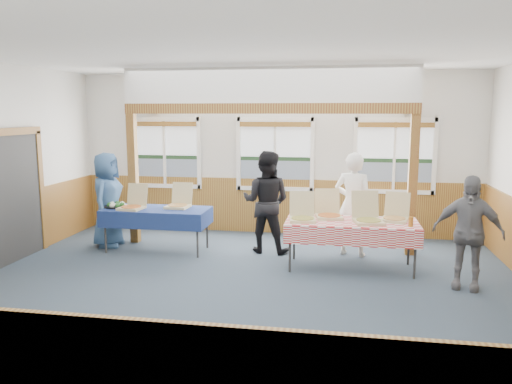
# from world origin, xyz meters

# --- Properties ---
(floor) EXTENTS (8.00, 8.00, 0.00)m
(floor) POSITION_xyz_m (0.00, 0.00, 0.00)
(floor) COLOR #283341
(floor) RESTS_ON ground
(ceiling) EXTENTS (8.00, 8.00, 0.00)m
(ceiling) POSITION_xyz_m (0.00, 0.00, 3.20)
(ceiling) COLOR white
(ceiling) RESTS_ON wall_back
(wall_back) EXTENTS (8.00, 0.00, 8.00)m
(wall_back) POSITION_xyz_m (0.00, 3.50, 1.60)
(wall_back) COLOR silver
(wall_back) RESTS_ON floor
(wall_front) EXTENTS (8.00, 0.00, 8.00)m
(wall_front) POSITION_xyz_m (0.00, -3.50, 1.60)
(wall_front) COLOR silver
(wall_front) RESTS_ON floor
(wainscot_back) EXTENTS (7.98, 0.05, 1.10)m
(wainscot_back) POSITION_xyz_m (0.00, 3.48, 0.55)
(wainscot_back) COLOR brown
(wainscot_back) RESTS_ON floor
(cased_opening) EXTENTS (0.06, 1.30, 2.10)m
(cased_opening) POSITION_xyz_m (-3.96, 0.90, 1.05)
(cased_opening) COLOR #2D2D2D
(cased_opening) RESTS_ON wall_left
(window_left) EXTENTS (1.56, 0.10, 1.46)m
(window_left) POSITION_xyz_m (-2.30, 3.46, 1.68)
(window_left) COLOR white
(window_left) RESTS_ON wall_back
(window_mid) EXTENTS (1.56, 0.10, 1.46)m
(window_mid) POSITION_xyz_m (0.00, 3.46, 1.68)
(window_mid) COLOR white
(window_mid) RESTS_ON wall_back
(window_right) EXTENTS (1.56, 0.10, 1.46)m
(window_right) POSITION_xyz_m (2.30, 3.46, 1.68)
(window_right) COLOR white
(window_right) RESTS_ON wall_back
(post_left) EXTENTS (0.15, 0.15, 2.40)m
(post_left) POSITION_xyz_m (-2.50, 2.30, 1.20)
(post_left) COLOR #602D15
(post_left) RESTS_ON floor
(post_right) EXTENTS (0.15, 0.15, 2.40)m
(post_right) POSITION_xyz_m (2.50, 2.30, 1.20)
(post_right) COLOR #602D15
(post_right) RESTS_ON floor
(cross_beam) EXTENTS (5.15, 0.18, 0.18)m
(cross_beam) POSITION_xyz_m (0.00, 2.30, 2.49)
(cross_beam) COLOR #602D15
(cross_beam) RESTS_ON post_left
(table_left) EXTENTS (1.98, 1.33, 0.76)m
(table_left) POSITION_xyz_m (-1.87, 1.80, 0.70)
(table_left) COLOR #2D2D2D
(table_left) RESTS_ON floor
(table_right) EXTENTS (2.10, 1.09, 0.76)m
(table_right) POSITION_xyz_m (1.48, 1.33, 0.70)
(table_right) COLOR #2D2D2D
(table_right) RESTS_ON floor
(pizza_box_a) EXTENTS (0.43, 0.51, 0.42)m
(pizza_box_a) POSITION_xyz_m (-2.27, 1.69, 0.82)
(pizza_box_a) COLOR beige
(pizza_box_a) RESTS_ON table_left
(pizza_box_b) EXTENTS (0.41, 0.49, 0.42)m
(pizza_box_b) POSITION_xyz_m (-1.52, 1.96, 0.82)
(pizza_box_b) COLOR beige
(pizza_box_b) RESTS_ON table_left
(pizza_box_c) EXTENTS (0.45, 0.52, 0.43)m
(pizza_box_c) POSITION_xyz_m (0.73, 1.23, 0.82)
(pizza_box_c) COLOR beige
(pizza_box_c) RESTS_ON table_right
(pizza_box_d) EXTENTS (0.48, 0.55, 0.44)m
(pizza_box_d) POSITION_xyz_m (1.13, 1.52, 0.82)
(pizza_box_d) COLOR beige
(pizza_box_d) RESTS_ON table_right
(pizza_box_e) EXTENTS (0.51, 0.59, 0.46)m
(pizza_box_e) POSITION_xyz_m (1.73, 1.25, 0.83)
(pizza_box_e) COLOR beige
(pizza_box_e) RESTS_ON table_right
(pizza_box_f) EXTENTS (0.49, 0.55, 0.42)m
(pizza_box_f) POSITION_xyz_m (2.14, 1.47, 0.82)
(pizza_box_f) COLOR beige
(pizza_box_f) RESTS_ON table_right
(veggie_tray) EXTENTS (0.41, 0.41, 0.09)m
(veggie_tray) POSITION_xyz_m (-2.62, 1.80, 0.79)
(veggie_tray) COLOR black
(veggie_tray) RESTS_ON table_left
(drink_glass) EXTENTS (0.07, 0.07, 0.15)m
(drink_glass) POSITION_xyz_m (2.33, 1.08, 0.83)
(drink_glass) COLOR #A8611C
(drink_glass) RESTS_ON table_right
(woman_white) EXTENTS (0.73, 0.57, 1.77)m
(woman_white) POSITION_xyz_m (1.52, 2.10, 0.88)
(woman_white) COLOR white
(woman_white) RESTS_ON floor
(woman_black) EXTENTS (0.94, 0.78, 1.77)m
(woman_black) POSITION_xyz_m (0.03, 2.06, 0.89)
(woman_black) COLOR black
(woman_black) RESTS_ON floor
(man_blue) EXTENTS (0.60, 0.87, 1.71)m
(man_blue) POSITION_xyz_m (-2.87, 1.96, 0.86)
(man_blue) COLOR #365988
(man_blue) RESTS_ON floor
(person_grey) EXTENTS (1.00, 0.65, 1.59)m
(person_grey) POSITION_xyz_m (3.04, 0.70, 0.79)
(person_grey) COLOR slate
(person_grey) RESTS_ON floor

